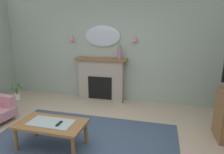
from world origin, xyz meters
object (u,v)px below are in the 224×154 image
Objects in this scene: mantel_vase_right at (120,51)px; wall_mirror at (102,36)px; tv_remote at (59,124)px; potted_plant_small_fern at (17,90)px; wall_sconce_left at (72,38)px; coffee_table at (51,126)px; fireplace at (101,80)px; wall_sconce_right at (134,39)px.

mantel_vase_right is 0.63m from wall_mirror.
tv_remote is 0.31× the size of potted_plant_small_fern.
potted_plant_small_fern is at bearing 142.05° from tv_remote.
mantel_vase_right is 2.94× the size of wall_sconce_left.
coffee_table is at bearing 171.61° from tv_remote.
tv_remote is at bearing -69.67° from wall_sconce_left.
fireplace is 2.60× the size of potted_plant_small_fern.
potted_plant_small_fern is at bearing -169.78° from mantel_vase_right.
coffee_table is at bearing -111.52° from wall_sconce_right.
wall_sconce_right is 2.84m from tv_remote.
wall_sconce_right is (0.85, -0.05, -0.05)m from wall_mirror.
tv_remote is (0.05, -2.49, -1.26)m from wall_mirror.
coffee_table is 0.17m from tv_remote.
wall_sconce_right reaches higher than fireplace.
wall_sconce_left is (-1.35, 0.12, 0.30)m from mantel_vase_right.
fireplace is 1.15m from wall_mirror.
fireplace is at bearing 176.76° from mantel_vase_right.
fireplace is at bearing -6.16° from wall_sconce_left.
wall_mirror is 0.85m from wall_sconce_right.
wall_mirror reaches higher than potted_plant_small_fern.
fireplace is 9.71× the size of wall_sconce_right.
wall_sconce_right is 0.88× the size of tv_remote.
wall_sconce_right is at bearing 18.92° from mantel_vase_right.
wall_sconce_left is at bearing 180.00° from wall_sconce_right.
wall_sconce_left reaches higher than potted_plant_small_fern.
tv_remote is (-0.45, -2.32, -0.91)m from mantel_vase_right.
fireplace is 0.93m from mantel_vase_right.
wall_mirror is 6.00× the size of tv_remote.
fireplace is at bearing -90.00° from wall_mirror.
fireplace is 9.71× the size of wall_sconce_left.
coffee_table is at bearing -92.54° from fireplace.
tv_remote is at bearing -8.39° from coffee_table.
wall_sconce_left reaches higher than mantel_vase_right.
potted_plant_small_fern is (-2.17, 1.80, -0.13)m from coffee_table.
fireplace is at bearing 87.46° from coffee_table.
wall_sconce_left is 2.87m from tv_remote.
mantel_vase_right is at bearing 75.29° from coffee_table.
tv_remote is at bearing -88.68° from fireplace.
mantel_vase_right is 2.53m from tv_remote.
mantel_vase_right is 0.48m from wall_sconce_right.
coffee_table is 2.82m from potted_plant_small_fern.
wall_mirror is at bearing 16.41° from potted_plant_small_fern.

